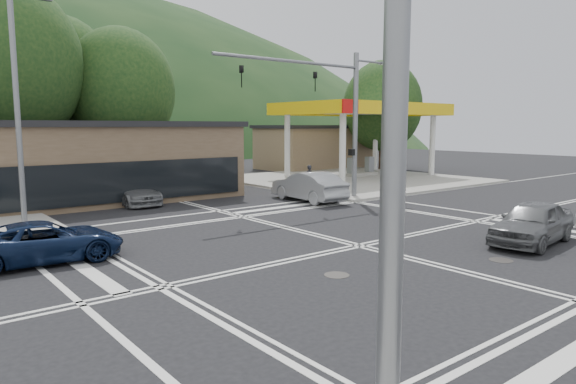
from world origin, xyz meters
TOP-DOWN VIEW (x-y plane):
  - ground at (0.00, 0.00)m, footprint 120.00×120.00m
  - sidewalk_ne at (15.00, 15.00)m, footprint 16.00×16.00m
  - gas_station_canopy at (16.99, 15.99)m, footprint 12.32×8.34m
  - convenience_store at (20.00, 25.00)m, footprint 10.00×6.00m
  - tree_n_b at (-6.00, 24.00)m, footprint 9.00×9.00m
  - tree_n_c at (1.00, 24.00)m, footprint 7.60×7.60m
  - tree_n_e at (-2.00, 28.00)m, footprint 8.40×8.40m
  - tree_ne at (24.00, 20.00)m, footprint 7.20×7.20m
  - streetlight_nw at (-8.44, 9.00)m, footprint 2.50×0.25m
  - signal_mast_ne at (6.95, 8.20)m, footprint 11.65×0.30m
  - signal_mast_sw at (-6.39, -8.20)m, footprint 9.14×0.28m
  - car_blue_west at (-8.87, 4.45)m, footprint 4.62×2.42m
  - car_grey_center at (4.94, -3.47)m, footprint 4.54×2.29m
  - car_queue_a at (5.50, 9.00)m, footprint 1.96×4.94m
  - car_queue_b at (2.98, 17.15)m, footprint 2.16×4.30m
  - car_northbound at (-2.40, 13.95)m, footprint 1.85×4.55m
  - pedestrian at (7.50, 11.28)m, footprint 0.59×0.41m

SIDE VIEW (x-z plane):
  - ground at x=0.00m, z-range 0.00..0.00m
  - sidewalk_ne at x=15.00m, z-range 0.00..0.15m
  - car_blue_west at x=-8.87m, z-range 0.00..1.24m
  - car_northbound at x=-2.40m, z-range 0.00..1.32m
  - car_queue_b at x=2.98m, z-range 0.00..1.41m
  - car_grey_center at x=4.94m, z-range 0.00..1.48m
  - car_queue_a at x=5.50m, z-range 0.00..1.60m
  - pedestrian at x=7.50m, z-range 0.15..1.72m
  - convenience_store at x=20.00m, z-range 0.00..3.80m
  - gas_station_canopy at x=16.99m, z-range 2.17..7.92m
  - streetlight_nw at x=-8.44m, z-range 0.55..9.55m
  - signal_mast_ne at x=6.95m, z-range 1.07..9.07m
  - signal_mast_sw at x=-6.39m, z-range 1.12..9.12m
  - tree_ne at x=24.00m, z-range 0.85..10.84m
  - tree_n_c at x=1.00m, z-range 1.06..11.93m
  - tree_n_e at x=-2.00m, z-range 1.15..13.13m
  - tree_n_b at x=-6.00m, z-range 1.30..14.28m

